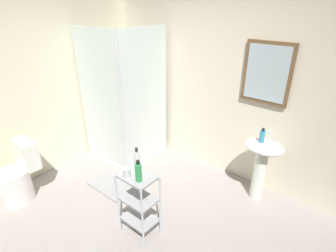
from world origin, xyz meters
name	(u,v)px	position (x,y,z in m)	size (l,w,h in m)	color
ground_plane	(124,238)	(0.00, 0.00, -0.01)	(4.20, 4.20, 0.02)	gray
wall_back	(221,86)	(0.01, 1.85, 1.25)	(4.20, 0.14, 2.50)	beige
wall_left	(19,92)	(-1.85, 0.00, 1.25)	(0.10, 4.20, 2.50)	beige
shower_stall	(126,129)	(-1.22, 1.18, 0.46)	(0.92, 0.92, 2.00)	white
pedestal_sink	(262,159)	(0.81, 1.52, 0.58)	(0.46, 0.37, 0.81)	white
sink_faucet	(269,134)	(0.81, 1.64, 0.86)	(0.03, 0.03, 0.10)	silver
toilet	(18,177)	(-1.48, -0.39, 0.31)	(0.37, 0.49, 0.76)	white
storage_cart	(139,200)	(0.07, 0.18, 0.44)	(0.38, 0.28, 0.74)	silver
hand_soap_bottle	(262,136)	(0.78, 1.49, 0.89)	(0.06, 0.06, 0.17)	#389ED1
body_wash_bottle_green	(138,172)	(0.13, 0.14, 0.84)	(0.06, 0.06, 0.23)	#359A53
lotion_bottle_white	(137,160)	(-0.02, 0.27, 0.85)	(0.06, 0.06, 0.25)	white
rinse_cup	(127,172)	(0.00, 0.11, 0.79)	(0.08, 0.08, 0.10)	silver
bath_mat	(112,185)	(-0.79, 0.49, 0.01)	(0.60, 0.40, 0.02)	gray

